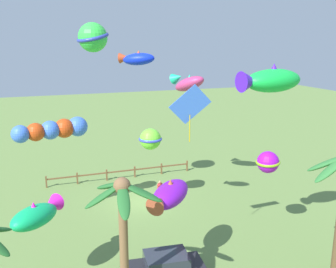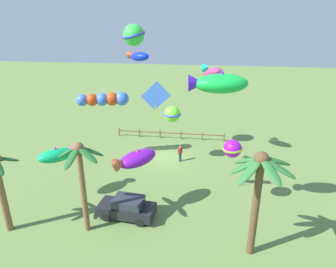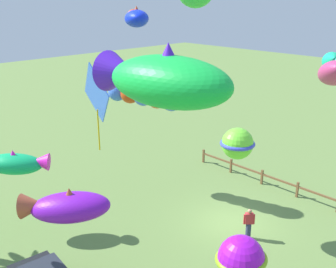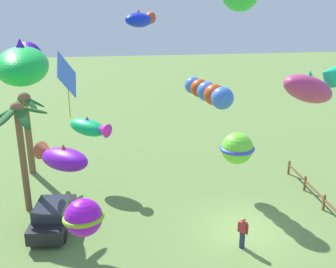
{
  "view_description": "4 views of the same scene",
  "coord_description": "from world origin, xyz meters",
  "px_view_note": "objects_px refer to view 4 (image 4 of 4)",
  "views": [
    {
      "loc": [
        6.53,
        24.78,
        11.28
      ],
      "look_at": [
        -0.27,
        5.46,
        6.27
      ],
      "focal_mm": 40.54,
      "sensor_mm": 36.0,
      "label": 1
    },
    {
      "loc": [
        -3.77,
        26.61,
        13.13
      ],
      "look_at": [
        -0.8,
        4.82,
        4.46
      ],
      "focal_mm": 32.34,
      "sensor_mm": 36.0,
      "label": 2
    },
    {
      "loc": [
        -10.48,
        14.85,
        11.16
      ],
      "look_at": [
        0.81,
        3.8,
        5.64
      ],
      "focal_mm": 42.29,
      "sensor_mm": 36.0,
      "label": 3
    },
    {
      "loc": [
        -17.54,
        6.16,
        11.62
      ],
      "look_at": [
        0.68,
        3.8,
        5.17
      ],
      "focal_mm": 43.96,
      "sensor_mm": 36.0,
      "label": 4
    }
  ],
  "objects_px": {
    "palm_tree_0": "(20,132)",
    "kite_diamond_4": "(67,76)",
    "palm_tree_1": "(26,118)",
    "parked_car_0": "(53,216)",
    "kite_fish_1": "(311,87)",
    "kite_fish_3": "(62,158)",
    "kite_ball_5": "(84,217)",
    "kite_tube_6": "(209,92)",
    "kite_fish_7": "(140,19)",
    "kite_fish_9": "(23,64)",
    "kite_ball_0": "(237,148)",
    "spectator_0": "(243,233)",
    "kite_fish_8": "(90,127)"
  },
  "relations": [
    {
      "from": "palm_tree_0",
      "to": "kite_diamond_4",
      "type": "xyz_separation_m",
      "value": [
        -4.1,
        -3.14,
        3.72
      ]
    },
    {
      "from": "palm_tree_1",
      "to": "parked_car_0",
      "type": "xyz_separation_m",
      "value": [
        -7.32,
        -2.32,
        -3.11
      ]
    },
    {
      "from": "kite_fish_1",
      "to": "kite_fish_3",
      "type": "distance_m",
      "value": 11.53
    },
    {
      "from": "kite_ball_5",
      "to": "kite_tube_6",
      "type": "bearing_deg",
      "value": -30.68
    },
    {
      "from": "palm_tree_1",
      "to": "kite_fish_3",
      "type": "distance_m",
      "value": 8.46
    },
    {
      "from": "kite_fish_7",
      "to": "kite_fish_1",
      "type": "bearing_deg",
      "value": -132.76
    },
    {
      "from": "parked_car_0",
      "to": "kite_fish_9",
      "type": "distance_m",
      "value": 10.4
    },
    {
      "from": "parked_car_0",
      "to": "kite_fish_3",
      "type": "xyz_separation_m",
      "value": [
        -0.53,
        -0.8,
        3.39
      ]
    },
    {
      "from": "kite_ball_0",
      "to": "kite_fish_3",
      "type": "relative_size",
      "value": 0.55
    },
    {
      "from": "kite_ball_5",
      "to": "kite_fish_9",
      "type": "relative_size",
      "value": 0.52
    },
    {
      "from": "kite_tube_6",
      "to": "kite_fish_9",
      "type": "relative_size",
      "value": 1.28
    },
    {
      "from": "kite_ball_5",
      "to": "kite_fish_7",
      "type": "xyz_separation_m",
      "value": [
        6.91,
        -2.42,
        5.75
      ]
    },
    {
      "from": "kite_ball_0",
      "to": "kite_fish_1",
      "type": "relative_size",
      "value": 0.55
    },
    {
      "from": "palm_tree_1",
      "to": "spectator_0",
      "type": "height_order",
      "value": "palm_tree_1"
    },
    {
      "from": "palm_tree_1",
      "to": "kite_ball_5",
      "type": "height_order",
      "value": "palm_tree_1"
    },
    {
      "from": "kite_fish_3",
      "to": "kite_diamond_4",
      "type": "relative_size",
      "value": 1.09
    },
    {
      "from": "kite_fish_9",
      "to": "palm_tree_1",
      "type": "bearing_deg",
      "value": 12.81
    },
    {
      "from": "kite_fish_1",
      "to": "kite_tube_6",
      "type": "xyz_separation_m",
      "value": [
        9.58,
        1.49,
        -2.44
      ]
    },
    {
      "from": "kite_fish_1",
      "to": "kite_tube_6",
      "type": "height_order",
      "value": "kite_fish_1"
    },
    {
      "from": "kite_tube_6",
      "to": "kite_fish_7",
      "type": "xyz_separation_m",
      "value": [
        -4.29,
        4.23,
        4.45
      ]
    },
    {
      "from": "kite_fish_9",
      "to": "kite_fish_8",
      "type": "bearing_deg",
      "value": -5.78
    },
    {
      "from": "kite_diamond_4",
      "to": "kite_ball_5",
      "type": "distance_m",
      "value": 6.34
    },
    {
      "from": "kite_fish_3",
      "to": "kite_fish_9",
      "type": "bearing_deg",
      "value": 178.18
    },
    {
      "from": "kite_fish_3",
      "to": "kite_fish_9",
      "type": "xyz_separation_m",
      "value": [
        -5.15,
        0.16,
        5.3
      ]
    },
    {
      "from": "palm_tree_0",
      "to": "kite_fish_1",
      "type": "bearing_deg",
      "value": -122.36
    },
    {
      "from": "kite_fish_7",
      "to": "kite_diamond_4",
      "type": "bearing_deg",
      "value": 119.3
    },
    {
      "from": "palm_tree_0",
      "to": "kite_fish_9",
      "type": "relative_size",
      "value": 1.72
    },
    {
      "from": "parked_car_0",
      "to": "kite_tube_6",
      "type": "relative_size",
      "value": 0.88
    },
    {
      "from": "palm_tree_0",
      "to": "kite_fish_1",
      "type": "relative_size",
      "value": 2.0
    },
    {
      "from": "kite_fish_3",
      "to": "kite_tube_6",
      "type": "xyz_separation_m",
      "value": [
        4.74,
        -8.09,
        1.79
      ]
    },
    {
      "from": "parked_car_0",
      "to": "spectator_0",
      "type": "distance_m",
      "value": 9.53
    },
    {
      "from": "palm_tree_0",
      "to": "palm_tree_1",
      "type": "height_order",
      "value": "palm_tree_0"
    },
    {
      "from": "palm_tree_1",
      "to": "kite_fish_7",
      "type": "distance_m",
      "value": 12.1
    },
    {
      "from": "kite_ball_0",
      "to": "kite_tube_6",
      "type": "height_order",
      "value": "kite_tube_6"
    },
    {
      "from": "kite_ball_5",
      "to": "kite_fish_8",
      "type": "relative_size",
      "value": 0.62
    },
    {
      "from": "kite_fish_1",
      "to": "kite_diamond_4",
      "type": "xyz_separation_m",
      "value": [
        3.51,
        8.88,
        -0.08
      ]
    },
    {
      "from": "palm_tree_0",
      "to": "parked_car_0",
      "type": "bearing_deg",
      "value": -143.89
    },
    {
      "from": "kite_ball_0",
      "to": "kite_fish_1",
      "type": "height_order",
      "value": "kite_fish_1"
    },
    {
      "from": "palm_tree_1",
      "to": "kite_fish_3",
      "type": "xyz_separation_m",
      "value": [
        -7.86,
        -3.12,
        0.29
      ]
    },
    {
      "from": "kite_ball_0",
      "to": "kite_ball_5",
      "type": "bearing_deg",
      "value": 126.9
    },
    {
      "from": "palm_tree_1",
      "to": "parked_car_0",
      "type": "relative_size",
      "value": 1.37
    },
    {
      "from": "palm_tree_0",
      "to": "parked_car_0",
      "type": "xyz_separation_m",
      "value": [
        -2.24,
        -1.64,
        -3.82
      ]
    },
    {
      "from": "palm_tree_0",
      "to": "kite_ball_0",
      "type": "relative_size",
      "value": 3.61
    },
    {
      "from": "kite_fish_1",
      "to": "kite_fish_9",
      "type": "bearing_deg",
      "value": 91.83
    },
    {
      "from": "kite_ball_0",
      "to": "kite_fish_7",
      "type": "xyz_separation_m",
      "value": [
        1.96,
        4.18,
        5.59
      ]
    },
    {
      "from": "parked_car_0",
      "to": "kite_ball_0",
      "type": "xyz_separation_m",
      "value": [
        -2.04,
        -8.84,
        4.06
      ]
    },
    {
      "from": "palm_tree_1",
      "to": "kite_fish_1",
      "type": "xyz_separation_m",
      "value": [
        -12.69,
        -12.7,
        4.52
      ]
    },
    {
      "from": "palm_tree_0",
      "to": "kite_ball_0",
      "type": "xyz_separation_m",
      "value": [
        -4.28,
        -10.48,
        0.23
      ]
    },
    {
      "from": "kite_diamond_4",
      "to": "kite_ball_5",
      "type": "relative_size",
      "value": 1.53
    },
    {
      "from": "parked_car_0",
      "to": "kite_ball_0",
      "type": "height_order",
      "value": "kite_ball_0"
    }
  ]
}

